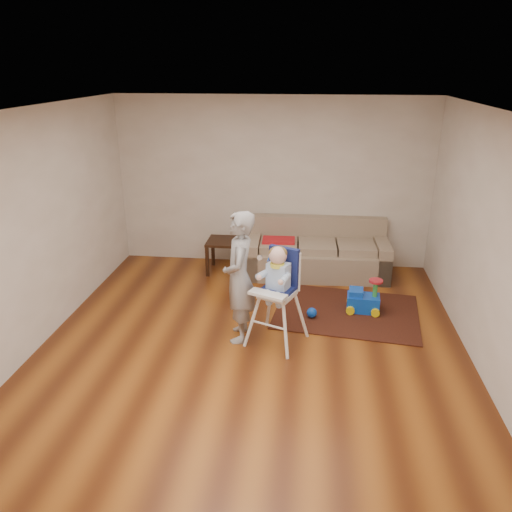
# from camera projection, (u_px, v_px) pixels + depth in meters

# --- Properties ---
(ground) EXTENTS (5.50, 5.50, 0.00)m
(ground) POSITION_uv_depth(u_px,v_px,m) (252.00, 347.00, 5.89)
(ground) COLOR #4E220D
(ground) RESTS_ON ground
(room_envelope) EXTENTS (5.04, 5.52, 2.72)m
(room_envelope) POSITION_uv_depth(u_px,v_px,m) (257.00, 181.00, 5.70)
(room_envelope) COLOR beige
(room_envelope) RESTS_ON ground
(sofa) EXTENTS (2.23, 0.97, 0.85)m
(sofa) POSITION_uv_depth(u_px,v_px,m) (317.00, 249.00, 7.79)
(sofa) COLOR gray
(sofa) RESTS_ON ground
(side_table) EXTENTS (0.52, 0.52, 0.52)m
(side_table) POSITION_uv_depth(u_px,v_px,m) (224.00, 256.00, 7.96)
(side_table) COLOR black
(side_table) RESTS_ON ground
(area_rug) EXTENTS (2.03, 1.62, 0.01)m
(area_rug) POSITION_uv_depth(u_px,v_px,m) (347.00, 312.00, 6.72)
(area_rug) COLOR black
(area_rug) RESTS_ON ground
(ride_on_toy) EXTENTS (0.45, 0.34, 0.47)m
(ride_on_toy) POSITION_uv_depth(u_px,v_px,m) (364.00, 295.00, 6.65)
(ride_on_toy) COLOR blue
(ride_on_toy) RESTS_ON area_rug
(toy_ball) EXTENTS (0.13, 0.13, 0.13)m
(toy_ball) POSITION_uv_depth(u_px,v_px,m) (312.00, 313.00, 6.53)
(toy_ball) COLOR blue
(toy_ball) RESTS_ON area_rug
(high_chair) EXTENTS (0.74, 0.74, 1.22)m
(high_chair) POSITION_uv_depth(u_px,v_px,m) (277.00, 297.00, 5.80)
(high_chair) COLOR white
(high_chair) RESTS_ON ground
(adult) EXTENTS (0.43, 0.61, 1.59)m
(adult) POSITION_uv_depth(u_px,v_px,m) (239.00, 277.00, 5.82)
(adult) COLOR #9A9A9D
(adult) RESTS_ON ground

